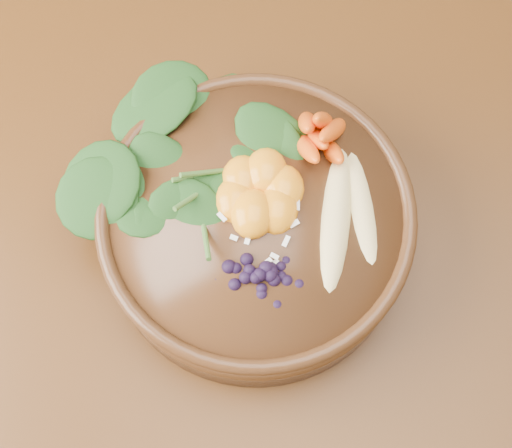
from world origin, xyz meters
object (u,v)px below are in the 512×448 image
object	(u,v)px
stoneware_bowl	(256,227)
banana_halves	(351,207)
mandarin_cluster	(259,187)
blueberry_pile	(256,269)
carrot_cluster	(319,117)
kale_heap	(210,139)
dining_table	(500,203)

from	to	relation	value
stoneware_bowl	banana_halves	world-z (taller)	banana_halves
mandarin_cluster	blueberry_pile	bearing A→B (deg)	-87.29
stoneware_bowl	carrot_cluster	xyz separation A→B (m)	(0.06, 0.09, 0.09)
kale_heap	banana_halves	world-z (taller)	kale_heap
banana_halves	mandarin_cluster	bearing A→B (deg)	170.25
dining_table	kale_heap	world-z (taller)	kale_heap
dining_table	mandarin_cluster	distance (m)	0.38
carrot_cluster	banana_halves	bearing A→B (deg)	-66.94
banana_halves	blueberry_pile	size ratio (longest dim) A/B	1.23
stoneware_bowl	blueberry_pile	xyz separation A→B (m)	(0.01, -0.07, 0.07)
mandarin_cluster	banana_halves	bearing A→B (deg)	-7.77
kale_heap	mandarin_cluster	xyz separation A→B (m)	(0.05, -0.05, -0.01)
carrot_cluster	banana_halves	distance (m)	0.10
stoneware_bowl	mandarin_cluster	xyz separation A→B (m)	(0.00, 0.02, 0.06)
stoneware_bowl	banana_halves	xyz separation A→B (m)	(0.09, 0.01, 0.06)
carrot_cluster	mandarin_cluster	size ratio (longest dim) A/B	0.87
dining_table	kale_heap	bearing A→B (deg)	-172.55
stoneware_bowl	kale_heap	bearing A→B (deg)	128.85
carrot_cluster	kale_heap	bearing A→B (deg)	-169.49
dining_table	banana_halves	xyz separation A→B (m)	(-0.21, -0.10, 0.20)
dining_table	banana_halves	distance (m)	0.31
kale_heap	carrot_cluster	size ratio (longest dim) A/B	2.38
stoneware_bowl	mandarin_cluster	size ratio (longest dim) A/B	3.15
stoneware_bowl	mandarin_cluster	world-z (taller)	mandarin_cluster
kale_heap	blueberry_pile	world-z (taller)	kale_heap
kale_heap	dining_table	bearing A→B (deg)	7.45
carrot_cluster	mandarin_cluster	world-z (taller)	carrot_cluster
mandarin_cluster	blueberry_pile	distance (m)	0.09
dining_table	blueberry_pile	size ratio (longest dim) A/B	10.62
dining_table	blueberry_pile	bearing A→B (deg)	-149.12
dining_table	stoneware_bowl	bearing A→B (deg)	-159.82
dining_table	carrot_cluster	bearing A→B (deg)	-174.76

